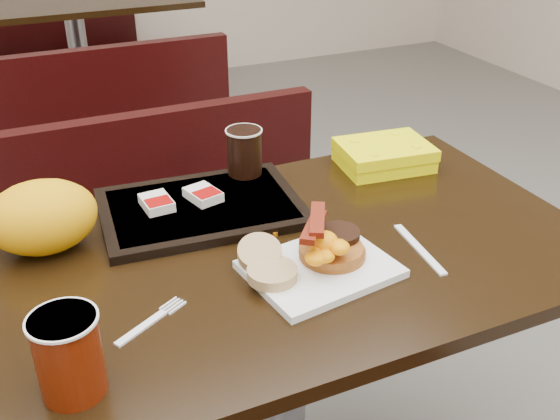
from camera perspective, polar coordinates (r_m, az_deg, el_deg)
name	(u,v)px	position (r m, az deg, el deg)	size (l,w,h in m)	color
table_near	(283,394)	(1.49, 0.27, -15.72)	(1.20, 0.70, 0.75)	black
bench_near_n	(188,245)	(2.02, -8.03, -3.02)	(1.00, 0.46, 0.72)	black
table_far	(82,71)	(3.74, -16.90, 11.54)	(1.20, 0.70, 0.75)	black
bench_far_s	(108,116)	(3.08, -14.72, 7.92)	(1.00, 0.46, 0.72)	black
bench_far_n	(63,42)	(4.41, -18.39, 13.69)	(1.00, 0.46, 0.72)	black
platter	(320,269)	(1.18, 3.52, -5.14)	(0.25, 0.20, 0.01)	white
pancake_stack	(332,250)	(1.20, 4.58, -3.51)	(0.12, 0.12, 0.03)	brown
sausage_patty	(339,234)	(1.22, 5.15, -2.06)	(0.08, 0.08, 0.01)	black
scrambled_eggs	(325,244)	(1.15, 3.94, -2.99)	(0.08, 0.07, 0.04)	#FF9C05
bacon_strips	(314,225)	(1.15, 2.96, -1.33)	(0.14, 0.06, 0.01)	#4F1005
muffin_bottom	(272,273)	(1.14, -0.69, -5.55)	(0.09, 0.09, 0.02)	tan
muffin_top	(260,253)	(1.18, -1.80, -3.74)	(0.08, 0.08, 0.02)	tan
coffee_cup_near	(69,355)	(0.96, -17.91, -11.96)	(0.09, 0.09, 0.13)	maroon
fork	(141,328)	(1.08, -12.00, -10.03)	(0.14, 0.03, 0.00)	white
knife	(419,249)	(1.28, 12.03, -3.32)	(0.18, 0.02, 0.00)	white
condiment_syrup	(276,229)	(1.31, -0.36, -1.69)	(0.04, 0.03, 0.01)	#C25B08
condiment_ketchup	(268,223)	(1.33, -1.08, -1.11)	(0.04, 0.03, 0.01)	#8C0504
tray	(201,208)	(1.38, -6.87, 0.18)	(0.41, 0.29, 0.02)	black
hashbrown_sleeve_left	(157,203)	(1.37, -10.70, 0.62)	(0.06, 0.08, 0.02)	silver
hashbrown_sleeve_right	(203,195)	(1.39, -6.72, 1.34)	(0.06, 0.08, 0.02)	silver
coffee_cup_far	(244,152)	(1.48, -3.13, 5.08)	(0.08, 0.08, 0.11)	black
clamshell	(384,155)	(1.59, 9.06, 4.75)	(0.21, 0.16, 0.06)	#F9F104
paper_bag	(42,217)	(1.29, -20.00, -0.58)	(0.20, 0.15, 0.14)	#EB9C07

